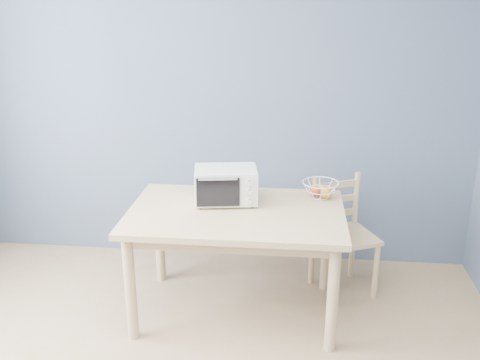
# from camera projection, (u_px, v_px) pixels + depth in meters

# --- Properties ---
(room) EXTENTS (4.01, 4.51, 2.61)m
(room) POSITION_uv_depth(u_px,v_px,m) (130.00, 214.00, 2.00)
(room) COLOR #A67E5C
(room) RESTS_ON ground
(dining_table) EXTENTS (1.40, 0.90, 0.75)m
(dining_table) POSITION_uv_depth(u_px,v_px,m) (236.00, 225.00, 3.50)
(dining_table) COLOR tan
(dining_table) RESTS_ON ground
(toaster_oven) EXTENTS (0.45, 0.36, 0.24)m
(toaster_oven) POSITION_uv_depth(u_px,v_px,m) (223.00, 185.00, 3.56)
(toaster_oven) COLOR beige
(toaster_oven) RESTS_ON dining_table
(fruit_basket) EXTENTS (0.26, 0.26, 0.12)m
(fruit_basket) POSITION_uv_depth(u_px,v_px,m) (320.00, 190.00, 3.67)
(fruit_basket) COLOR silver
(fruit_basket) RESTS_ON dining_table
(dining_chair) EXTENTS (0.52, 0.52, 0.85)m
(dining_chair) POSITION_uv_depth(u_px,v_px,m) (342.00, 237.00, 3.87)
(dining_chair) COLOR tan
(dining_chair) RESTS_ON ground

